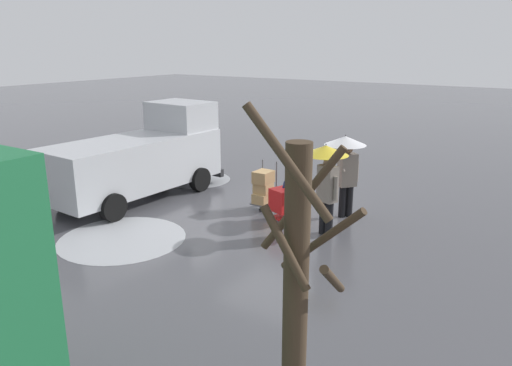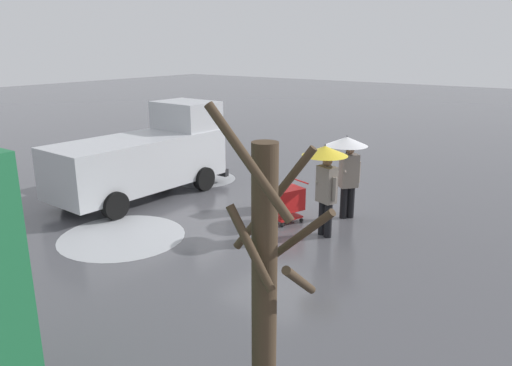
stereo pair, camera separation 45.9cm
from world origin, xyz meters
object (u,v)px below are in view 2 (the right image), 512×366
object	(u,v)px
cargo_van_parked_right	(146,156)
pedestrian_pink_side	(326,169)
hand_dolly_boxes	(265,188)
shopping_cart_vendor	(287,200)
bare_tree_near	(266,308)
pedestrian_black_side	(348,158)

from	to	relation	value
cargo_van_parked_right	pedestrian_pink_side	distance (m)	5.72
hand_dolly_boxes	cargo_van_parked_right	bearing A→B (deg)	13.33
cargo_van_parked_right	pedestrian_pink_side	bearing A→B (deg)	-177.76
cargo_van_parked_right	shopping_cart_vendor	world-z (taller)	cargo_van_parked_right
bare_tree_near	pedestrian_black_side	bearing A→B (deg)	-70.09
pedestrian_black_side	cargo_van_parked_right	bearing A→B (deg)	15.77
pedestrian_pink_side	bare_tree_near	bearing A→B (deg)	113.02
cargo_van_parked_right	pedestrian_black_side	size ratio (longest dim) A/B	2.52
cargo_van_parked_right	pedestrian_black_side	xyz separation A→B (m)	(-5.59, -1.58, 0.39)
shopping_cart_vendor	pedestrian_pink_side	world-z (taller)	pedestrian_pink_side
shopping_cart_vendor	bare_tree_near	size ratio (longest dim) A/B	0.27
shopping_cart_vendor	pedestrian_pink_side	bearing A→B (deg)	169.43
pedestrian_pink_side	cargo_van_parked_right	bearing A→B (deg)	2.24
hand_dolly_boxes	pedestrian_black_side	distance (m)	2.31
shopping_cart_vendor	pedestrian_black_side	size ratio (longest dim) A/B	0.49
shopping_cart_vendor	pedestrian_pink_side	distance (m)	1.54
pedestrian_black_side	bare_tree_near	size ratio (longest dim) A/B	0.56
cargo_van_parked_right	pedestrian_black_side	world-z (taller)	cargo_van_parked_right
cargo_van_parked_right	shopping_cart_vendor	xyz separation A→B (m)	(-4.56, -0.44, -0.61)
pedestrian_black_side	shopping_cart_vendor	bearing A→B (deg)	47.98
cargo_van_parked_right	bare_tree_near	world-z (taller)	bare_tree_near
cargo_van_parked_right	bare_tree_near	distance (m)	10.21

